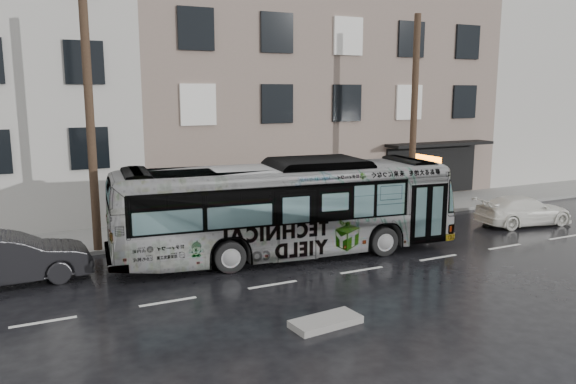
% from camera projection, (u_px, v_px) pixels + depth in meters
% --- Properties ---
extents(ground, '(120.00, 120.00, 0.00)m').
position_uv_depth(ground, '(324.00, 251.00, 20.58)').
color(ground, black).
rests_on(ground, ground).
extents(sidewalk, '(90.00, 3.60, 0.15)m').
position_uv_depth(sidewalk, '(270.00, 221.00, 24.91)').
color(sidewalk, gray).
rests_on(sidewalk, ground).
extents(building_taupe, '(20.00, 12.00, 11.00)m').
position_uv_depth(building_taupe, '(293.00, 96.00, 33.00)').
color(building_taupe, '#76655B').
rests_on(building_taupe, ground).
extents(building_filler, '(18.00, 12.00, 12.00)m').
position_uv_depth(building_filler, '(525.00, 88.00, 41.08)').
color(building_filler, '#B0AEA6').
rests_on(building_filler, ground).
extents(utility_pole_front, '(0.30, 0.30, 9.00)m').
position_uv_depth(utility_pole_front, '(414.00, 116.00, 25.47)').
color(utility_pole_front, '#402F20').
rests_on(utility_pole_front, sidewalk).
extents(utility_pole_rear, '(0.30, 0.30, 9.00)m').
position_uv_depth(utility_pole_rear, '(90.00, 124.00, 19.45)').
color(utility_pole_rear, '#402F20').
rests_on(utility_pole_rear, sidewalk).
extents(sign_post, '(0.06, 0.06, 2.40)m').
position_uv_depth(sign_post, '(430.00, 186.00, 26.53)').
color(sign_post, slate).
rests_on(sign_post, sidewalk).
extents(bus, '(12.49, 4.15, 3.41)m').
position_uv_depth(bus, '(286.00, 208.00, 19.78)').
color(bus, '#B2B2B2').
rests_on(bus, ground).
extents(white_sedan, '(4.56, 2.35, 1.27)m').
position_uv_depth(white_sedan, '(523.00, 210.00, 24.53)').
color(white_sedan, white).
rests_on(white_sedan, ground).
extents(dark_sedan, '(4.79, 1.76, 1.56)m').
position_uv_depth(dark_sedan, '(8.00, 259.00, 16.94)').
color(dark_sedan, black).
rests_on(dark_sedan, ground).
extents(slush_pile, '(1.87, 0.98, 0.18)m').
position_uv_depth(slush_pile, '(326.00, 322.00, 14.05)').
color(slush_pile, gray).
rests_on(slush_pile, ground).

